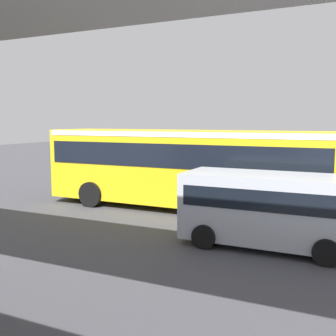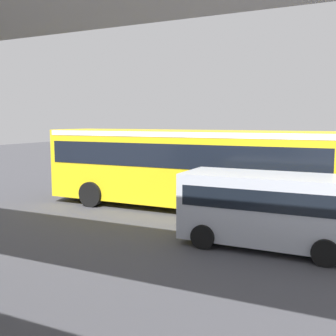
# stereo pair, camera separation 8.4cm
# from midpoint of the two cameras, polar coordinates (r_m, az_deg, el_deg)

# --- Properties ---
(ground) EXTENTS (80.00, 80.00, 0.00)m
(ground) POSITION_cam_midpoint_polar(r_m,az_deg,el_deg) (17.32, 0.99, -5.01)
(ground) COLOR #424247
(city_bus) EXTENTS (11.54, 2.85, 3.15)m
(city_bus) POSITION_cam_midpoint_polar(r_m,az_deg,el_deg) (15.89, 2.65, 0.80)
(city_bus) COLOR yellow
(city_bus) RESTS_ON ground
(parked_van) EXTENTS (4.80, 2.17, 2.05)m
(parked_van) POSITION_cam_midpoint_polar(r_m,az_deg,el_deg) (11.58, 14.36, -5.18)
(parked_van) COLOR #B7BCC6
(parked_van) RESTS_ON ground
(pedestrian) EXTENTS (0.38, 0.38, 1.79)m
(pedestrian) POSITION_cam_midpoint_polar(r_m,az_deg,el_deg) (23.43, -9.47, 0.19)
(pedestrian) COLOR #2D2D38
(pedestrian) RESTS_ON ground
(traffic_sign) EXTENTS (0.08, 0.60, 2.80)m
(traffic_sign) POSITION_cam_midpoint_polar(r_m,az_deg,el_deg) (18.71, 13.12, 1.55)
(traffic_sign) COLOR slate
(traffic_sign) RESTS_ON ground
(lane_dash_leftmost) EXTENTS (2.00, 0.20, 0.01)m
(lane_dash_leftmost) POSITION_cam_midpoint_polar(r_m,az_deg,el_deg) (18.55, 21.92, -4.70)
(lane_dash_leftmost) COLOR silver
(lane_dash_leftmost) RESTS_ON ground
(lane_dash_left) EXTENTS (2.00, 0.20, 0.01)m
(lane_dash_left) POSITION_cam_midpoint_polar(r_m,az_deg,el_deg) (19.19, 9.89, -3.94)
(lane_dash_left) COLOR silver
(lane_dash_left) RESTS_ON ground
(lane_dash_centre) EXTENTS (2.00, 0.20, 0.01)m
(lane_dash_centre) POSITION_cam_midpoint_polar(r_m,az_deg,el_deg) (20.60, -0.90, -3.10)
(lane_dash_centre) COLOR silver
(lane_dash_centre) RESTS_ON ground
(lane_dash_right) EXTENTS (2.00, 0.20, 0.01)m
(lane_dash_right) POSITION_cam_midpoint_polar(r_m,az_deg,el_deg) (22.64, -10.01, -2.31)
(lane_dash_right) COLOR silver
(lane_dash_right) RESTS_ON ground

